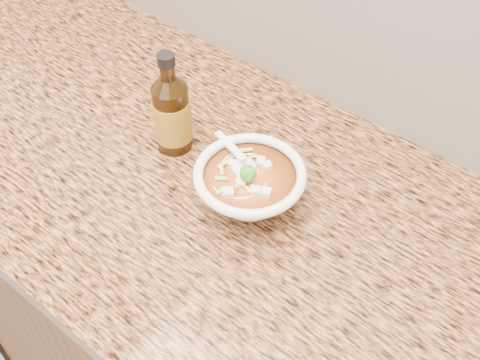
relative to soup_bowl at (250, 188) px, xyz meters
The scene contains 4 objects.
cabinet 0.52m from the soup_bowl, behind, with size 4.00×0.65×0.86m, color #371E10.
counter_slab 0.12m from the soup_bowl, behind, with size 4.00×0.68×0.04m, color #A56F3C.
soup_bowl is the anchor object (origin of this frame).
hot_sauce_bottle 0.20m from the soup_bowl, behind, with size 0.07×0.07×0.20m.
Camera 1 is at (0.50, 1.17, 1.67)m, focal length 45.00 mm.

